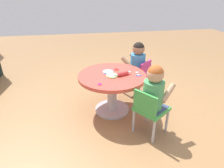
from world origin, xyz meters
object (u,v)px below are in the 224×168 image
at_px(child_chair_left, 150,109).
at_px(craft_scissors, 138,75).
at_px(seated_child_right, 138,60).
at_px(rolling_pin, 123,74).
at_px(child_chair_right, 139,75).
at_px(seated_child_left, 154,89).
at_px(craft_table, 112,84).

distance_m(child_chair_left, craft_scissors, 0.48).
relative_size(seated_child_right, rolling_pin, 2.27).
bearing_deg(seated_child_right, child_chair_right, -138.42).
bearing_deg(seated_child_left, seated_child_right, -6.11).
distance_m(child_chair_left, seated_child_right, 0.94).
bearing_deg(child_chair_right, seated_child_left, 171.91).
bearing_deg(seated_child_left, craft_scissors, 5.25).
bearing_deg(child_chair_left, craft_table, 31.84).
bearing_deg(seated_child_left, craft_table, 35.69).
relative_size(craft_table, seated_child_right, 1.62).
xyz_separation_m(child_chair_right, seated_child_right, (0.03, 0.03, 0.23)).
xyz_separation_m(craft_table, rolling_pin, (-0.05, -0.12, 0.16)).
distance_m(child_chair_right, seated_child_right, 0.23).
bearing_deg(child_chair_right, child_chair_left, 170.03).
bearing_deg(seated_child_right, craft_table, 132.08).
xyz_separation_m(child_chair_right, craft_scissors, (-0.43, 0.16, 0.21)).
xyz_separation_m(craft_table, child_chair_right, (0.37, -0.47, -0.07)).
xyz_separation_m(child_chair_left, seated_child_left, (0.02, -0.03, 0.23)).
bearing_deg(craft_scissors, rolling_pin, 85.32).
xyz_separation_m(child_chair_right, rolling_pin, (-0.42, 0.35, 0.23)).
relative_size(rolling_pin, craft_scissors, 1.65).
height_order(child_chair_right, craft_scissors, child_chair_right).
bearing_deg(rolling_pin, seated_child_left, -152.12).
bearing_deg(craft_scissors, seated_child_right, -15.89).
xyz_separation_m(seated_child_right, rolling_pin, (-0.45, 0.32, 0.01)).
xyz_separation_m(craft_table, seated_child_right, (0.40, -0.44, 0.15)).
relative_size(child_chair_left, rolling_pin, 2.38).
distance_m(craft_table, seated_child_right, 0.61).
bearing_deg(rolling_pin, child_chair_left, -156.73).
height_order(child_chair_left, seated_child_left, seated_child_left).
bearing_deg(craft_scissors, seated_child_left, -174.75).
xyz_separation_m(child_chair_left, craft_scissors, (0.44, 0.01, 0.21)).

